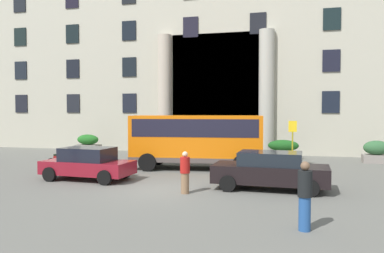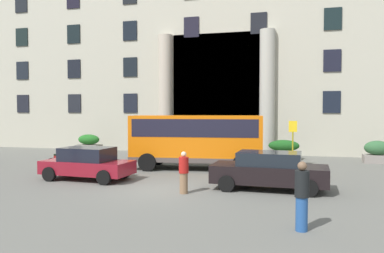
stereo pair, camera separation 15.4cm
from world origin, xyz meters
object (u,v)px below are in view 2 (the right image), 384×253
at_px(hedge_planter_west, 232,148).
at_px(hedge_planter_entrance_left, 377,152).
at_px(hedge_planter_entrance_right, 184,145).
at_px(white_taxi_kerbside, 87,163).
at_px(hedge_planter_east, 89,144).
at_px(orange_minibus, 197,137).
at_px(hedge_planter_far_west, 284,150).
at_px(parked_coupe_end, 269,170).
at_px(pedestrian_woman_dark_dress, 184,173).
at_px(motorcycle_far_end, 272,169).
at_px(pedestrian_child_trailing, 302,196).
at_px(bus_stop_sign, 293,138).
at_px(scooter_by_planter, 61,161).

bearing_deg(hedge_planter_west, hedge_planter_entrance_left, -2.51).
bearing_deg(hedge_planter_entrance_right, white_taxi_kerbside, -100.66).
bearing_deg(hedge_planter_east, hedge_planter_entrance_left, -0.96).
distance_m(orange_minibus, hedge_planter_east, 10.79).
bearing_deg(hedge_planter_entrance_right, hedge_planter_east, 176.89).
bearing_deg(hedge_planter_far_west, hedge_planter_west, -179.38).
height_order(hedge_planter_far_west, hedge_planter_west, hedge_planter_west).
distance_m(hedge_planter_far_west, parked_coupe_end, 9.75).
bearing_deg(parked_coupe_end, hedge_planter_far_west, 90.48).
xyz_separation_m(hedge_planter_east, pedestrian_woman_dark_dress, (10.42, -11.19, 0.13)).
xyz_separation_m(motorcycle_far_end, pedestrian_woman_dark_dress, (-2.95, -3.69, 0.31)).
bearing_deg(orange_minibus, pedestrian_woman_dark_dress, -86.81).
bearing_deg(pedestrian_child_trailing, white_taxi_kerbside, 135.05).
relative_size(bus_stop_sign, parked_coupe_end, 0.56).
distance_m(hedge_planter_entrance_right, pedestrian_child_trailing, 16.01).
relative_size(white_taxi_kerbside, pedestrian_woman_dark_dress, 2.60).
xyz_separation_m(white_taxi_kerbside, pedestrian_child_trailing, (9.03, -5.06, 0.17)).
bearing_deg(hedge_planter_west, hedge_planter_entrance_right, -171.60).
bearing_deg(parked_coupe_end, bus_stop_sign, 84.88).
distance_m(orange_minibus, hedge_planter_entrance_right, 5.37).
xyz_separation_m(hedge_planter_far_west, hedge_planter_entrance_left, (5.29, -0.41, 0.05)).
height_order(hedge_planter_entrance_right, hedge_planter_east, hedge_planter_entrance_right).
relative_size(orange_minibus, pedestrian_woman_dark_dress, 4.49).
relative_size(hedge_planter_far_west, hedge_planter_east, 1.18).
height_order(hedge_planter_east, pedestrian_woman_dark_dress, pedestrian_woman_dark_dress).
bearing_deg(hedge_planter_west, scooter_by_planter, -134.41).
xyz_separation_m(orange_minibus, hedge_planter_entrance_right, (-2.11, 4.86, -0.90)).
distance_m(hedge_planter_entrance_left, hedge_planter_east, 18.89).
bearing_deg(bus_stop_sign, hedge_planter_entrance_left, 30.48).
bearing_deg(hedge_planter_east, motorcycle_far_end, -29.27).
relative_size(hedge_planter_west, pedestrian_woman_dark_dress, 1.07).
height_order(hedge_planter_entrance_right, hedge_planter_far_west, hedge_planter_entrance_right).
bearing_deg(orange_minibus, hedge_planter_far_west, 44.81).
height_order(hedge_planter_entrance_left, pedestrian_child_trailing, pedestrian_child_trailing).
bearing_deg(bus_stop_sign, hedge_planter_entrance_right, 158.69).
distance_m(hedge_planter_west, scooter_by_planter, 10.70).
distance_m(hedge_planter_east, motorcycle_far_end, 15.33).
distance_m(bus_stop_sign, hedge_planter_far_west, 3.38).
relative_size(hedge_planter_entrance_left, scooter_by_planter, 0.78).
distance_m(hedge_planter_entrance_left, scooter_by_planter, 17.62).
distance_m(hedge_planter_entrance_right, parked_coupe_end, 11.10).
relative_size(orange_minibus, parked_coupe_end, 1.58).
relative_size(orange_minibus, pedestrian_child_trailing, 3.93).
height_order(hedge_planter_entrance_right, white_taxi_kerbside, hedge_planter_entrance_right).
distance_m(hedge_planter_far_west, hedge_planter_west, 3.27).
distance_m(bus_stop_sign, white_taxi_kerbside, 10.84).
xyz_separation_m(hedge_planter_entrance_right, scooter_by_planter, (-4.42, -7.19, -0.30)).
distance_m(hedge_planter_east, parked_coupe_end, 16.50).
relative_size(hedge_planter_west, parked_coupe_end, 0.37).
relative_size(orange_minibus, scooter_by_planter, 3.59).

